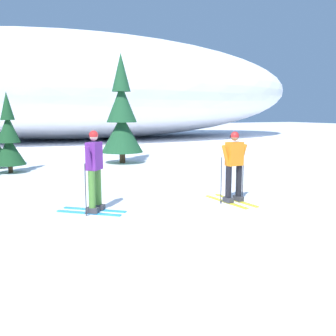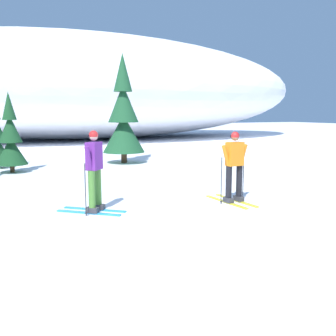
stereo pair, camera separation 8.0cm
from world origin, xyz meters
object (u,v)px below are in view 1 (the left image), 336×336
Objects in this scene: skier_orange_jacket at (234,165)px; pine_tree_far_right at (122,118)px; pine_tree_center_right at (9,139)px; skier_purple_jacket at (94,170)px.

skier_orange_jacket is 8.44m from pine_tree_far_right.
pine_tree_center_right is at bearing -170.02° from pine_tree_far_right.
pine_tree_far_right reaches higher than skier_orange_jacket.
pine_tree_far_right reaches higher than skier_purple_jacket.
pine_tree_center_right is (-1.40, 6.98, 0.28)m from skier_purple_jacket.
pine_tree_far_right is (3.30, 7.81, 1.03)m from skier_purple_jacket.
pine_tree_center_right is at bearing 101.32° from skier_purple_jacket.
pine_tree_center_right is 4.83m from pine_tree_far_right.
skier_purple_jacket is at bearing -112.91° from pine_tree_far_right.
pine_tree_far_right is at bearing 67.09° from skier_purple_jacket.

